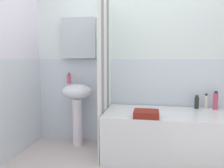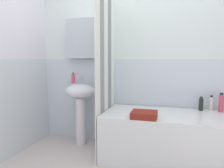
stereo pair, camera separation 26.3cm
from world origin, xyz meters
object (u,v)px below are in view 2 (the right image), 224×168
(body_wash_bottle, at_px, (211,103))
(conditioner_bottle, at_px, (201,104))
(bathtub, at_px, (166,137))
(towel_folded, at_px, (144,115))
(soap_dispenser, at_px, (73,78))
(shampoo_bottle, at_px, (221,103))
(sink, at_px, (80,100))

(body_wash_bottle, height_order, conditioner_bottle, body_wash_bottle)
(bathtub, relative_size, towel_folded, 5.32)
(body_wash_bottle, bearing_deg, soap_dispenser, -178.15)
(soap_dispenser, distance_m, bathtub, 1.49)
(soap_dispenser, distance_m, body_wash_bottle, 1.87)
(conditioner_bottle, bearing_deg, body_wash_bottle, 15.76)
(shampoo_bottle, bearing_deg, sink, -177.13)
(sink, xyz_separation_m, soap_dispenser, (-0.14, 0.08, 0.30))
(soap_dispenser, relative_size, conditioner_bottle, 0.87)
(soap_dispenser, xyz_separation_m, shampoo_bottle, (1.95, 0.01, -0.25))
(bathtub, height_order, shampoo_bottle, shampoo_bottle)
(shampoo_bottle, relative_size, conditioner_bottle, 1.34)
(sink, height_order, bathtub, sink)
(towel_folded, bearing_deg, soap_dispenser, 154.79)
(shampoo_bottle, distance_m, towel_folded, 1.01)
(body_wash_bottle, distance_m, towel_folded, 0.95)
(shampoo_bottle, xyz_separation_m, body_wash_bottle, (-0.10, 0.05, -0.02))
(soap_dispenser, height_order, towel_folded, soap_dispenser)
(body_wash_bottle, bearing_deg, towel_folded, -142.68)
(soap_dispenser, height_order, conditioner_bottle, soap_dispenser)
(sink, height_order, soap_dispenser, soap_dispenser)
(shampoo_bottle, height_order, body_wash_bottle, shampoo_bottle)
(soap_dispenser, bearing_deg, towel_folded, -25.21)
(sink, height_order, conditioner_bottle, sink)
(sink, height_order, towel_folded, sink)
(soap_dispenser, relative_size, towel_folded, 0.55)
(shampoo_bottle, relative_size, body_wash_bottle, 1.22)
(soap_dispenser, bearing_deg, shampoo_bottle, 0.40)
(bathtub, bearing_deg, towel_folded, -131.68)
(bathtub, relative_size, body_wash_bottle, 7.57)
(bathtub, xyz_separation_m, body_wash_bottle, (0.53, 0.32, 0.37))
(sink, height_order, body_wash_bottle, sink)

